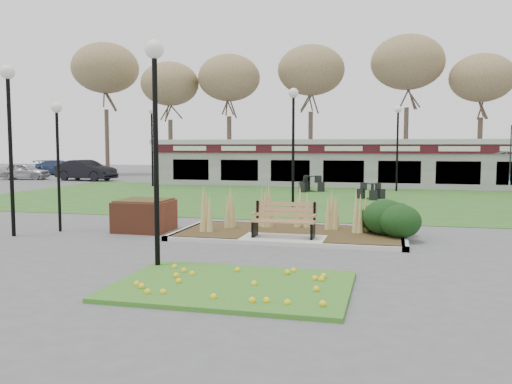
% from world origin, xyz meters
% --- Properties ---
extents(ground, '(100.00, 100.00, 0.00)m').
position_xyz_m(ground, '(0.00, 0.00, 0.00)').
color(ground, '#515154').
rests_on(ground, ground).
extents(lawn, '(34.00, 16.00, 0.02)m').
position_xyz_m(lawn, '(0.00, 12.00, 0.01)').
color(lawn, '#2A5A1C').
rests_on(lawn, ground).
extents(flower_bed, '(4.20, 3.00, 0.16)m').
position_xyz_m(flower_bed, '(0.00, -4.60, 0.07)').
color(flower_bed, '#21601B').
rests_on(flower_bed, ground).
extents(planting_bed, '(6.75, 3.40, 1.27)m').
position_xyz_m(planting_bed, '(1.27, 1.35, 0.37)').
color(planting_bed, '#322314').
rests_on(planting_bed, ground).
extents(park_bench, '(1.70, 0.66, 0.93)m').
position_xyz_m(park_bench, '(0.00, 0.25, 0.59)').
color(park_bench, '#9F6A47').
rests_on(park_bench, ground).
extents(brick_planter, '(1.50, 1.50, 0.95)m').
position_xyz_m(brick_planter, '(-4.40, 1.00, 0.48)').
color(brick_planter, brown).
rests_on(brick_planter, ground).
extents(food_pavilion, '(24.60, 3.40, 2.90)m').
position_xyz_m(food_pavilion, '(0.00, 19.96, 1.48)').
color(food_pavilion, gray).
rests_on(food_pavilion, ground).
extents(tree_backdrop, '(47.24, 5.24, 10.36)m').
position_xyz_m(tree_backdrop, '(0.00, 28.00, 8.36)').
color(tree_backdrop, '#47382B').
rests_on(tree_backdrop, ground).
extents(lamp_post_near_left, '(0.40, 0.40, 4.77)m').
position_xyz_m(lamp_post_near_left, '(-7.58, -0.75, 3.48)').
color(lamp_post_near_left, black).
rests_on(lamp_post_near_left, ground).
extents(lamp_post_near_right, '(0.39, 0.39, 4.69)m').
position_xyz_m(lamp_post_near_right, '(-1.95, -3.50, 3.41)').
color(lamp_post_near_right, black).
rests_on(lamp_post_near_right, ground).
extents(lamp_post_mid_left, '(0.32, 0.32, 3.82)m').
position_xyz_m(lamp_post_mid_left, '(-6.81, 0.31, 2.78)').
color(lamp_post_mid_left, black).
rests_on(lamp_post_mid_left, ground).
extents(lamp_post_mid_right, '(0.40, 0.40, 4.86)m').
position_xyz_m(lamp_post_mid_right, '(-1.16, 8.06, 3.54)').
color(lamp_post_mid_right, black).
rests_on(lamp_post_mid_right, ground).
extents(lamp_post_far_right, '(0.39, 0.39, 4.69)m').
position_xyz_m(lamp_post_far_right, '(3.04, 17.00, 3.42)').
color(lamp_post_far_right, black).
rests_on(lamp_post_far_right, ground).
extents(lamp_post_far_left, '(0.40, 0.40, 4.86)m').
position_xyz_m(lamp_post_far_left, '(-11.53, 17.00, 3.54)').
color(lamp_post_far_left, black).
rests_on(lamp_post_far_left, ground).
extents(bistro_set_a, '(1.46, 1.59, 0.85)m').
position_xyz_m(bistro_set_a, '(-1.58, 15.69, 0.30)').
color(bistro_set_a, black).
rests_on(bistro_set_a, ground).
extents(bistro_set_b, '(1.37, 1.32, 0.74)m').
position_xyz_m(bistro_set_b, '(1.86, 12.23, 0.27)').
color(bistro_set_b, black).
rests_on(bistro_set_b, ground).
extents(patio_umbrella, '(2.48, 2.50, 2.36)m').
position_xyz_m(patio_umbrella, '(8.00, 13.00, 1.50)').
color(patio_umbrella, black).
rests_on(patio_umbrella, ground).
extents(car_silver, '(3.88, 2.08, 1.25)m').
position_xyz_m(car_silver, '(-23.72, 21.00, 0.63)').
color(car_silver, '#A6A6AA').
rests_on(car_silver, ground).
extents(car_black, '(4.70, 2.20, 1.49)m').
position_xyz_m(car_black, '(-18.57, 21.00, 0.74)').
color(car_black, black).
rests_on(car_black, ground).
extents(car_blue, '(4.58, 2.39, 1.27)m').
position_xyz_m(car_blue, '(-24.82, 27.00, 0.63)').
color(car_blue, navy).
rests_on(car_blue, ground).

